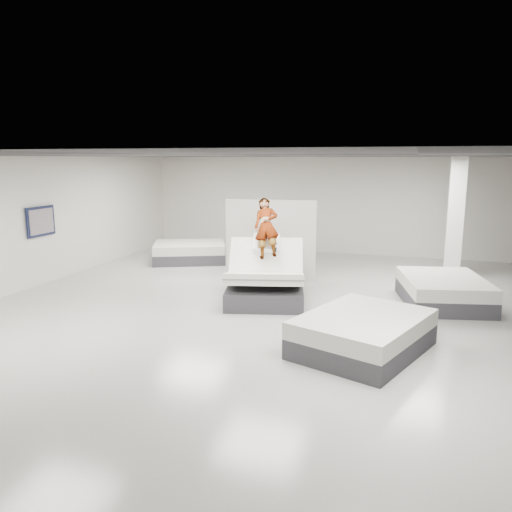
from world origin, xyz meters
name	(u,v)px	position (x,y,z in m)	size (l,w,h in m)	color
room	(261,235)	(0.00, 0.00, 1.60)	(14.00, 14.04, 3.20)	#AFACA5
hero_bed	(265,281)	(-0.12, 0.75, 0.43)	(2.16, 2.56, 1.45)	#313135
person	(266,240)	(-0.20, 1.08, 1.33)	(0.56, 0.37, 1.54)	slate
remote	(276,250)	(0.09, 0.79, 1.17)	(0.05, 0.14, 0.03)	black
divider_panel	(271,241)	(-0.53, 2.55, 1.06)	(2.32, 0.11, 2.11)	silver
flat_bed_right_far	(443,291)	(3.67, 1.65, 0.30)	(2.10, 2.51, 0.61)	#313135
flat_bed_right_near	(363,333)	(2.29, -1.66, 0.31)	(2.37, 2.69, 0.62)	#313135
flat_bed_left_far	(190,252)	(-3.62, 4.17, 0.29)	(2.60, 2.33, 0.59)	#313135
column	(455,218)	(4.00, 4.50, 1.60)	(0.40, 0.40, 3.20)	white
wall_poster	(41,221)	(-5.93, 0.50, 1.60)	(0.06, 0.95, 0.75)	black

